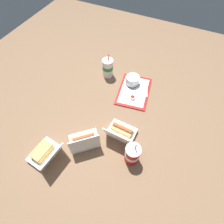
# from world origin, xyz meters

# --- Properties ---
(ground_plane) EXTENTS (3.20, 3.20, 0.00)m
(ground_plane) POSITION_xyz_m (0.00, 0.00, 0.00)
(ground_plane) COLOR brown
(food_tray) EXTENTS (0.41, 0.31, 0.01)m
(food_tray) POSITION_xyz_m (0.35, -0.04, 0.01)
(food_tray) COLOR red
(food_tray) RESTS_ON ground_plane
(cake_container) EXTENTS (0.12, 0.12, 0.08)m
(cake_container) POSITION_xyz_m (0.43, 0.01, 0.05)
(cake_container) COLOR black
(cake_container) RESTS_ON food_tray
(ketchup_cup) EXTENTS (0.04, 0.04, 0.02)m
(ketchup_cup) POSITION_xyz_m (0.27, -0.06, 0.03)
(ketchup_cup) COLOR white
(ketchup_cup) RESTS_ON food_tray
(napkin_stack) EXTENTS (0.13, 0.13, 0.00)m
(napkin_stack) POSITION_xyz_m (0.37, -0.10, 0.02)
(napkin_stack) COLOR white
(napkin_stack) RESTS_ON food_tray
(plastic_fork) EXTENTS (0.11, 0.02, 0.00)m
(plastic_fork) POSITION_xyz_m (0.27, 0.00, 0.02)
(plastic_fork) COLOR white
(plastic_fork) RESTS_ON food_tray
(clamshell_hotdog_corner) EXTENTS (0.19, 0.21, 0.17)m
(clamshell_hotdog_corner) POSITION_xyz_m (-0.08, -0.10, 0.04)
(clamshell_hotdog_corner) COLOR white
(clamshell_hotdog_corner) RESTS_ON ground_plane
(clamshell_hotdog_right) EXTENTS (0.25, 0.25, 0.18)m
(clamshell_hotdog_right) POSITION_xyz_m (-0.25, 0.11, 0.04)
(clamshell_hotdog_right) COLOR white
(clamshell_hotdog_right) RESTS_ON ground_plane
(clamshell_sandwich_front) EXTENTS (0.22, 0.22, 0.16)m
(clamshell_sandwich_front) POSITION_xyz_m (-0.45, 0.31, 0.04)
(clamshell_sandwich_front) COLOR white
(clamshell_sandwich_front) RESTS_ON ground_plane
(soda_cup_corner) EXTENTS (0.10, 0.10, 0.23)m
(soda_cup_corner) POSITION_xyz_m (-0.22, -0.24, 0.09)
(soda_cup_corner) COLOR red
(soda_cup_corner) RESTS_ON ground_plane
(soda_cup_right) EXTENTS (0.10, 0.10, 0.24)m
(soda_cup_right) POSITION_xyz_m (0.44, 0.26, 0.09)
(soda_cup_right) COLOR white
(soda_cup_right) RESTS_ON ground_plane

